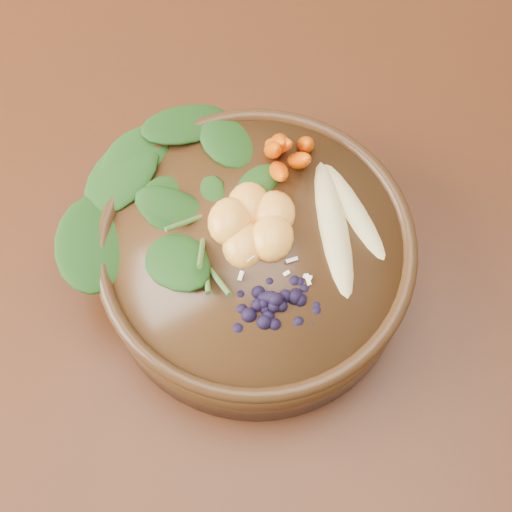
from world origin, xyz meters
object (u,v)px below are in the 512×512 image
Objects in this scene: mandarin_cluster at (253,216)px; banana_halves at (345,212)px; stoneware_bowl at (256,260)px; blueberry_pile at (276,294)px; dining_table at (381,227)px; carrot_cluster at (292,135)px; kale_heap at (192,184)px.

banana_halves is at bearing 11.64° from mandarin_cluster.
blueberry_pile is at bearing -65.75° from stoneware_bowl.
carrot_cluster is at bearing -166.61° from dining_table.
dining_table is at bearing 58.31° from blueberry_pile.
stoneware_bowl is at bearing -177.26° from banana_halves.
dining_table is 7.83× the size of kale_heap.
kale_heap is at bearing 148.25° from stoneware_bowl.
blueberry_pile reaches higher than mandarin_cluster.
dining_table is 18.61× the size of carrot_cluster.
banana_halves reaches higher than dining_table.
banana_halves is 0.09m from mandarin_cluster.
mandarin_cluster is (-0.09, -0.02, 0.00)m from banana_halves.
carrot_cluster is at bearing 113.06° from banana_halves.
dining_table is 0.27m from mandarin_cluster.
banana_halves is at bearing -66.94° from carrot_cluster.
carrot_cluster reaches higher than blueberry_pile.
blueberry_pile is at bearing -46.82° from kale_heap.
dining_table is at bearing 41.95° from stoneware_bowl.
blueberry_pile reaches higher than stoneware_bowl.
carrot_cluster is 0.87× the size of mandarin_cluster.
mandarin_cluster is (-0.03, -0.08, -0.03)m from carrot_cluster.
mandarin_cluster is at bearing 105.04° from stoneware_bowl.
kale_heap is (-0.21, -0.08, 0.20)m from dining_table.
banana_halves is at bearing -2.16° from kale_heap.
banana_halves reaches higher than stoneware_bowl.
stoneware_bowl is 0.06m from mandarin_cluster.
carrot_cluster reaches higher than stoneware_bowl.
dining_table is at bearing 21.95° from kale_heap.
mandarin_cluster reaches higher than stoneware_bowl.
banana_halves is at bearing 59.87° from blueberry_pile.
carrot_cluster is 0.48× the size of banana_halves.
banana_halves is 1.24× the size of blueberry_pile.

